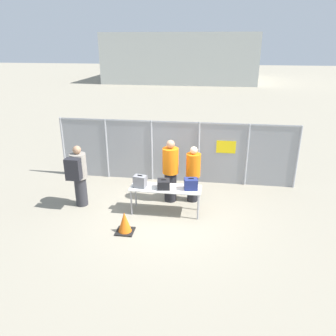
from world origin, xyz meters
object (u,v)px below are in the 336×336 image
at_px(security_worker_far, 193,173).
at_px(traveler_hooded, 78,174).
at_px(utility_trailer, 218,154).
at_px(inspection_table, 166,190).
at_px(traffic_cone, 125,223).
at_px(suitcase_black, 164,184).
at_px(suitcase_navy, 191,184).
at_px(suitcase_grey, 140,181).
at_px(security_worker_near, 170,170).

bearing_deg(security_worker_far, traveler_hooded, 42.47).
bearing_deg(traveler_hooded, utility_trailer, 40.39).
xyz_separation_m(inspection_table, traffic_cone, (-0.83, -1.12, -0.42)).
bearing_deg(inspection_table, suitcase_black, -140.67).
relative_size(inspection_table, suitcase_black, 5.06).
relative_size(suitcase_navy, traveler_hooded, 0.22).
distance_m(suitcase_grey, security_worker_near, 1.04).
bearing_deg(suitcase_navy, security_worker_far, 89.96).
bearing_deg(traveler_hooded, suitcase_black, -7.18).
relative_size(suitcase_grey, traveler_hooded, 0.21).
bearing_deg(traveler_hooded, security_worker_far, 8.78).
bearing_deg(traffic_cone, security_worker_near, 65.03).
xyz_separation_m(suitcase_black, security_worker_near, (0.08, 0.76, 0.10)).
height_order(inspection_table, security_worker_far, security_worker_far).
xyz_separation_m(inspection_table, security_worker_far, (0.66, 0.81, 0.18)).
xyz_separation_m(traveler_hooded, traffic_cone, (1.58, -1.15, -0.71)).
bearing_deg(security_worker_near, traveler_hooded, 21.73).
distance_m(suitcase_black, suitcase_navy, 0.71).
bearing_deg(suitcase_black, inspection_table, 39.33).
bearing_deg(inspection_table, suitcase_grey, -175.78).
bearing_deg(suitcase_black, traveler_hooded, 178.26).
distance_m(inspection_table, security_worker_near, 0.77).
distance_m(traveler_hooded, security_worker_near, 2.53).
distance_m(suitcase_navy, security_worker_near, 0.96).
relative_size(security_worker_near, utility_trailer, 0.51).
distance_m(inspection_table, suitcase_navy, 0.69).
bearing_deg(utility_trailer, inspection_table, -109.37).
bearing_deg(suitcase_grey, security_worker_near, 47.75).
xyz_separation_m(suitcase_black, traffic_cone, (-0.78, -1.08, -0.60)).
height_order(suitcase_grey, security_worker_far, security_worker_far).
relative_size(suitcase_black, traveler_hooded, 0.21).
xyz_separation_m(inspection_table, suitcase_grey, (-0.67, -0.05, 0.22)).
height_order(suitcase_black, traveler_hooded, traveler_hooded).
relative_size(suitcase_black, security_worker_near, 0.20).
relative_size(suitcase_black, security_worker_far, 0.23).
height_order(inspection_table, traveler_hooded, traveler_hooded).
relative_size(inspection_table, traveler_hooded, 1.08).
bearing_deg(suitcase_navy, traveler_hooded, 179.48).
xyz_separation_m(suitcase_grey, traffic_cone, (-0.16, -1.07, -0.64)).
relative_size(inspection_table, security_worker_far, 1.15).
relative_size(suitcase_grey, utility_trailer, 0.10).
relative_size(security_worker_far, traffic_cone, 3.07).
bearing_deg(suitcase_navy, utility_trailer, 79.61).
bearing_deg(inspection_table, traffic_cone, -126.51).
height_order(traveler_hooded, security_worker_far, traveler_hooded).
relative_size(inspection_table, suitcase_grey, 5.19).
relative_size(suitcase_black, traffic_cone, 0.69).
xyz_separation_m(traveler_hooded, utility_trailer, (3.78, 3.89, -0.56)).
bearing_deg(suitcase_grey, traveler_hooded, 177.32).
bearing_deg(traffic_cone, traveler_hooded, 143.89).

